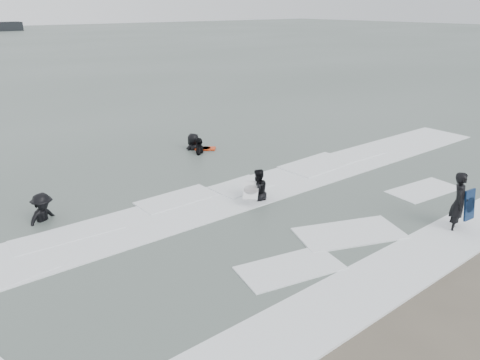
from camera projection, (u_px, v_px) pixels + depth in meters
ground at (358, 273)px, 12.17m from camera, size 320.00×320.00×0.00m
surfer_centre at (454, 230)px, 14.45m from camera, size 0.83×0.73×1.92m
surfer_wading at (257, 201)px, 16.59m from camera, size 0.88×0.70×1.74m
surfer_breaker at (45, 223)px, 14.96m from camera, size 1.38×1.13×1.85m
surfer_right_near at (200, 154)px, 21.82m from camera, size 1.13×1.14×1.93m
surfer_right_far at (194, 150)px, 22.37m from camera, size 1.07×0.80×1.97m
surf_foam at (265, 222)px, 14.88m from camera, size 30.03×9.06×0.09m
bodyboards at (289, 176)px, 17.55m from camera, size 4.74×12.51×1.25m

